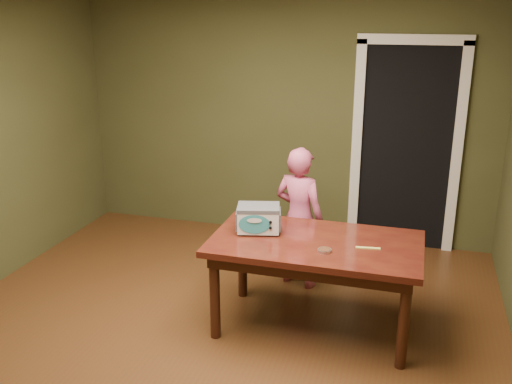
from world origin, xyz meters
TOP-DOWN VIEW (x-y plane):
  - floor at (0.00, 0.00)m, footprint 5.00×5.00m
  - room_shell at (0.00, 0.00)m, footprint 4.52×5.02m
  - doorway at (1.30, 2.78)m, footprint 1.10×0.66m
  - dining_table at (0.73, 0.56)m, footprint 1.60×0.90m
  - toy_oven at (0.26, 0.62)m, footprint 0.39×0.31m
  - baking_pan at (0.83, 0.38)m, footprint 0.10×0.10m
  - spatula at (1.13, 0.53)m, footprint 0.18×0.05m
  - child at (0.45, 1.29)m, footprint 0.54×0.43m

SIDE VIEW (x-z plane):
  - floor at x=0.00m, z-range 0.00..0.00m
  - child at x=0.45m, z-range 0.00..1.30m
  - dining_table at x=0.73m, z-range 0.28..1.03m
  - spatula at x=1.13m, z-range 0.75..0.76m
  - baking_pan at x=0.83m, z-range 0.75..0.77m
  - toy_oven at x=0.26m, z-range 0.76..0.98m
  - doorway at x=1.30m, z-range -0.07..2.18m
  - room_shell at x=0.00m, z-range 0.40..3.01m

